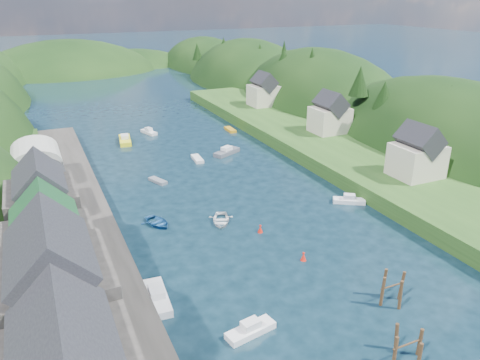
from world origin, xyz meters
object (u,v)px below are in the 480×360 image
channel_buoy_near (303,257)px  channel_buoy_far (260,229)px  piling_cluster_near (407,349)px  piling_cluster_far (392,291)px

channel_buoy_near → channel_buoy_far: (-1.46, 8.16, 0.00)m
piling_cluster_near → channel_buoy_near: size_ratio=2.99×
piling_cluster_near → piling_cluster_far: size_ratio=0.86×
piling_cluster_near → piling_cluster_far: bearing=57.9°
piling_cluster_far → channel_buoy_far: 19.24m
piling_cluster_far → channel_buoy_near: piling_cluster_far is taller
channel_buoy_near → channel_buoy_far: same height
piling_cluster_near → channel_buoy_far: size_ratio=2.99×
piling_cluster_far → channel_buoy_near: bearing=110.1°
piling_cluster_near → piling_cluster_far: 7.95m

